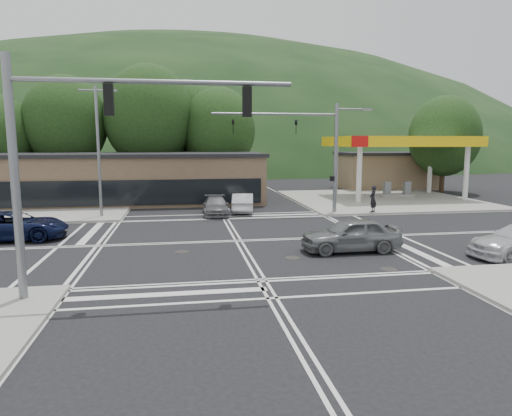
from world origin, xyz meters
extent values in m
plane|color=black|center=(0.00, 0.00, 0.00)|extent=(120.00, 120.00, 0.00)
cube|color=gray|center=(15.00, 15.00, 0.07)|extent=(16.00, 16.00, 0.15)
cube|color=gray|center=(-15.00, 15.00, 0.07)|extent=(16.00, 16.00, 0.15)
cylinder|color=silver|center=(12.00, 13.00, 2.50)|extent=(0.44, 0.44, 5.00)
cylinder|color=silver|center=(12.00, 19.00, 2.50)|extent=(0.44, 0.44, 5.00)
cylinder|color=silver|center=(22.00, 13.00, 2.50)|extent=(0.44, 0.44, 5.00)
cylinder|color=silver|center=(22.00, 19.00, 2.50)|extent=(0.44, 0.44, 5.00)
cube|color=silver|center=(17.00, 16.00, 5.30)|extent=(12.00, 8.00, 0.60)
cube|color=yellow|center=(17.00, 12.00, 5.30)|extent=(12.20, 0.25, 0.90)
cube|color=yellow|center=(17.00, 20.00, 5.30)|extent=(12.20, 0.25, 0.90)
cube|color=yellow|center=(11.00, 16.00, 5.30)|extent=(0.25, 8.20, 0.90)
cube|color=yellow|center=(23.00, 16.00, 5.30)|extent=(0.25, 8.20, 0.90)
cube|color=red|center=(11.50, 11.85, 5.30)|extent=(1.40, 0.12, 0.90)
cube|color=gray|center=(17.00, 16.00, 0.25)|extent=(3.00, 1.00, 0.30)
cube|color=slate|center=(16.00, 16.00, 0.95)|extent=(0.60, 0.50, 1.30)
cube|color=slate|center=(18.00, 16.00, 0.95)|extent=(0.60, 0.50, 1.30)
cube|color=#846B4F|center=(20.00, 25.00, 1.90)|extent=(10.00, 6.00, 3.80)
cube|color=brown|center=(-8.00, 17.00, 2.00)|extent=(24.00, 8.00, 4.00)
ellipsoid|color=#183216|center=(0.00, 90.00, 0.00)|extent=(252.00, 126.00, 140.00)
cylinder|color=#382619|center=(-14.00, 24.00, 2.42)|extent=(0.50, 0.50, 4.84)
ellipsoid|color=#163213|center=(-14.00, 24.00, 7.15)|extent=(8.00, 8.00, 9.20)
cylinder|color=#382619|center=(-6.00, 24.00, 2.64)|extent=(0.50, 0.50, 5.28)
ellipsoid|color=#163213|center=(-6.00, 24.00, 7.80)|extent=(9.00, 9.00, 10.35)
cylinder|color=#382619|center=(1.00, 24.00, 2.20)|extent=(0.50, 0.50, 4.40)
ellipsoid|color=#163213|center=(1.00, 24.00, 6.50)|extent=(7.60, 7.60, 8.74)
cylinder|color=#382619|center=(-20.00, 23.00, 1.98)|extent=(0.50, 0.50, 3.96)
cylinder|color=#382619|center=(-2.00, 28.00, 2.42)|extent=(0.50, 0.50, 4.84)
ellipsoid|color=#163213|center=(-2.00, 28.00, 7.15)|extent=(8.40, 8.40, 9.66)
cylinder|color=#382619|center=(24.00, 20.00, 1.98)|extent=(0.50, 0.50, 3.96)
ellipsoid|color=#163213|center=(24.00, 20.00, 5.85)|extent=(7.20, 7.20, 8.28)
cylinder|color=slate|center=(-8.50, 9.00, 4.50)|extent=(0.20, 0.20, 9.00)
cylinder|color=slate|center=(-8.50, 9.00, 8.70)|extent=(2.20, 0.12, 0.12)
cube|color=slate|center=(-7.40, 9.00, 8.70)|extent=(0.60, 0.25, 0.15)
cylinder|color=slate|center=(8.20, 8.20, 4.00)|extent=(0.28, 0.28, 8.00)
cylinder|color=slate|center=(3.70, 8.20, 7.20)|extent=(9.00, 0.16, 0.16)
imported|color=black|center=(5.20, 8.20, 6.30)|extent=(0.16, 0.20, 1.00)
imported|color=black|center=(0.70, 8.20, 6.30)|extent=(0.16, 0.20, 1.00)
cylinder|color=slate|center=(9.40, 8.20, 7.60)|extent=(2.40, 0.12, 0.12)
cube|color=slate|center=(10.50, 8.20, 7.60)|extent=(0.70, 0.30, 0.15)
cube|color=black|center=(7.95, 8.20, 2.60)|extent=(0.25, 0.30, 0.35)
cylinder|color=slate|center=(-8.20, -8.20, 4.00)|extent=(0.28, 0.28, 8.00)
cylinder|color=slate|center=(-3.70, -8.20, 7.20)|extent=(9.00, 0.16, 0.16)
cube|color=black|center=(-5.20, -8.20, 6.60)|extent=(0.30, 0.25, 1.00)
cube|color=black|center=(-0.70, -8.20, 6.60)|extent=(0.30, 0.25, 1.00)
imported|color=black|center=(-11.97, 2.21, 0.78)|extent=(5.63, 2.65, 1.55)
imported|color=slate|center=(5.08, -3.21, 0.82)|extent=(4.82, 1.99, 1.64)
imported|color=#BABDC2|center=(1.60, 9.95, 0.72)|extent=(2.17, 4.56, 1.44)
imported|color=silver|center=(1.44, 17.02, 0.81)|extent=(2.65, 4.99, 1.61)
imported|color=#5E5F63|center=(-0.50, 9.04, 0.65)|extent=(1.94, 4.50, 1.29)
imported|color=black|center=(10.89, 7.50, 1.13)|extent=(0.83, 0.83, 1.95)
camera|label=1|loc=(-2.96, -23.78, 5.26)|focal=32.00mm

